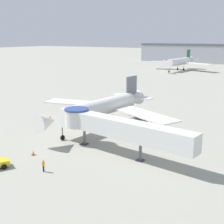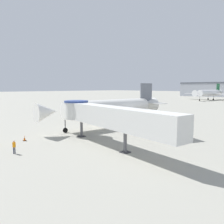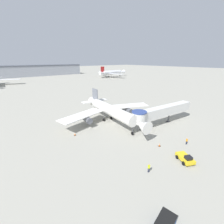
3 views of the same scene
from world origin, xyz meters
The scene contains 12 objects.
ground_plane centered at (0.00, 0.00, 0.00)m, with size 800.00×800.00×0.00m, color #9E9B8E.
main_airplane centered at (0.55, 1.80, 3.90)m, with size 32.73×29.31×9.20m.
jet_bridge centered at (10.64, -9.47, 4.29)m, with size 23.78×5.94×5.97m.
pushback_tug_yellow centered at (-0.49, -23.25, 0.76)m, with size 3.43×4.17×1.69m.
service_container_blue centered at (-14.74, -27.76, 0.74)m, with size 3.06×2.33×1.46m.
traffic_cone_near_nose centered at (0.34, -16.81, 0.39)m, with size 0.50×0.50×0.82m.
traffic_cone_port_wing centered at (-12.57, 0.66, 0.38)m, with size 0.48×0.48×0.79m.
traffic_cone_starboard_wing centered at (13.38, -0.07, 0.36)m, with size 0.46×0.46×0.76m.
ground_crew_marshaller centered at (-8.58, -20.56, 1.04)m, with size 0.40×0.36×1.80m.
ground_crew_wing_walker centered at (6.03, -20.38, 0.97)m, with size 0.22×0.34×1.68m.
background_jet_red_tail centered at (83.80, 103.52, 5.24)m, with size 36.85×38.91×12.03m.
terminal_building centered at (1.02, 175.00, 6.41)m, with size 147.92×24.62×12.80m.
Camera 3 is at (-27.52, -33.31, 19.22)m, focal length 24.00 mm.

